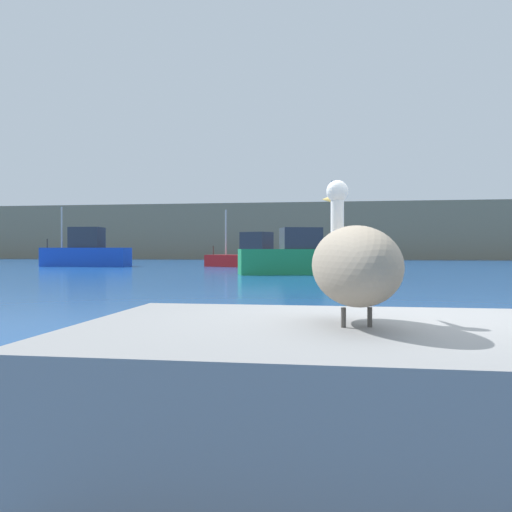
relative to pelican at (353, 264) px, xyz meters
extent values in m
plane|color=#194C93|center=(0.54, 0.76, -1.22)|extent=(260.00, 260.00, 0.00)
cube|color=#7F755B|center=(0.54, 73.53, 2.51)|extent=(140.00, 17.11, 7.46)
cube|color=gray|center=(0.00, -0.01, -0.80)|extent=(3.48, 2.30, 0.84)
ellipsoid|color=gray|center=(0.00, -0.01, -0.01)|extent=(0.75, 1.18, 0.50)
cylinder|color=white|center=(-0.10, 0.36, 0.26)|extent=(0.09, 0.09, 0.38)
sphere|color=white|center=(-0.10, 0.36, 0.49)|extent=(0.15, 0.15, 0.15)
cone|color=gold|center=(-0.17, 0.61, 0.46)|extent=(0.16, 0.38, 0.09)
cylinder|color=#4C4742|center=(-0.06, -0.09, -0.32)|extent=(0.03, 0.03, 0.12)
cylinder|color=#4C4742|center=(0.10, -0.04, -0.32)|extent=(0.03, 0.03, 0.12)
cube|color=#1E8C4C|center=(-2.10, 24.46, -0.55)|extent=(6.40, 3.38, 1.34)
cube|color=#2D333D|center=(-1.94, 24.51, 0.67)|extent=(2.38, 2.04, 1.12)
cylinder|color=#B2B2B2|center=(-0.32, 24.99, 1.93)|extent=(0.12, 0.12, 3.64)
cube|color=blue|center=(-19.35, 35.26, -0.50)|extent=(6.73, 2.73, 1.45)
cube|color=#2D333D|center=(-19.30, 35.27, 1.03)|extent=(2.46, 2.01, 1.60)
cylinder|color=#B2B2B2|center=(-21.32, 35.11, 1.82)|extent=(0.12, 0.12, 3.19)
cylinder|color=#3F382D|center=(-22.50, 35.02, 0.58)|extent=(0.10, 0.10, 0.70)
cube|color=red|center=(-6.61, 35.49, -0.77)|extent=(6.96, 4.49, 0.90)
cube|color=#2D333D|center=(-5.90, 35.18, 0.53)|extent=(2.46, 2.29, 1.69)
cylinder|color=#B2B2B2|center=(-8.46, 36.31, 1.42)|extent=(0.12, 0.12, 3.47)
cylinder|color=#3F382D|center=(-9.57, 36.80, 0.03)|extent=(0.10, 0.10, 0.70)
camera|label=1|loc=(-0.11, -3.33, 0.09)|focal=36.97mm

